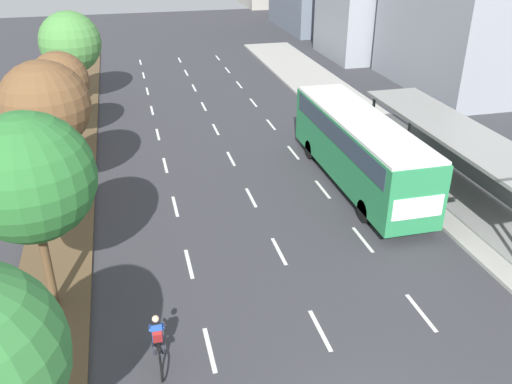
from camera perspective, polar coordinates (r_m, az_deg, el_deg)
The scene contains 12 objects.
median_strip at distance 29.91m, azimuth -19.05°, elevation 3.00°, with size 2.60×52.00×0.12m, color brown.
sidewalk_right at distance 33.02m, azimuth 12.80°, elevation 6.11°, with size 4.50×52.00×0.15m, color #ADAAA3.
lane_divider_left at distance 28.46m, azimuth -9.60°, elevation 2.82°, with size 0.14×48.07×0.01m.
lane_divider_center at distance 28.87m, azimuth -2.67°, elevation 3.55°, with size 0.14×48.07×0.01m.
lane_divider_right at distance 29.69m, azimuth 3.97°, elevation 4.20°, with size 0.14×48.07×0.01m.
bus_shelter at distance 26.27m, azimuth 21.15°, elevation 3.62°, with size 2.90×13.83×2.86m.
bus at distance 25.72m, azimuth 10.84°, elevation 5.02°, with size 2.54×11.29×3.37m.
cyclist at distance 16.01m, azimuth -10.32°, elevation -15.56°, with size 0.46×1.82×1.71m.
median_tree_second at distance 17.09m, azimuth -22.94°, elevation 1.38°, with size 3.93×3.93×6.58m.
median_tree_third at distance 23.92m, azimuth -21.47°, elevation 8.50°, with size 3.69×3.69×6.39m.
median_tree_fourth at distance 31.16m, azimuth -20.11°, elevation 10.96°, with size 3.13×3.13×5.18m.
median_tree_fifth at distance 38.09m, azimuth -19.10°, elevation 14.75°, with size 3.94×3.94×6.17m.
Camera 1 is at (-5.10, -7.44, 11.53)m, focal length 37.74 mm.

